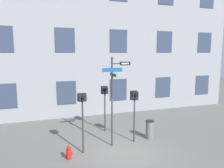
{
  "coord_description": "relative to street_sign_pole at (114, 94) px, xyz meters",
  "views": [
    {
      "loc": [
        -3.78,
        -9.3,
        4.77
      ],
      "look_at": [
        -0.39,
        0.86,
        3.22
      ],
      "focal_mm": 35.0,
      "sensor_mm": 36.0,
      "label": 1
    }
  ],
  "objects": [
    {
      "name": "ground_plane",
      "position": [
        0.31,
        -0.85,
        -2.72
      ],
      "size": [
        60.0,
        60.0,
        0.0
      ],
      "primitive_type": "plane",
      "color": "#595651"
    },
    {
      "name": "street_sign_pole",
      "position": [
        0.0,
        0.0,
        0.0
      ],
      "size": [
        1.49,
        0.93,
        4.57
      ],
      "color": "#2D2D33",
      "rests_on": "ground_plane"
    },
    {
      "name": "building_facade",
      "position": [
        0.31,
        5.96,
        2.91
      ],
      "size": [
        24.0,
        0.63,
        11.26
      ],
      "color": "gray",
      "rests_on": "ground_plane"
    },
    {
      "name": "pedestrian_signal_left",
      "position": [
        -1.65,
        -0.35,
        -0.46
      ],
      "size": [
        0.42,
        0.4,
        2.9
      ],
      "color": "#2D2D33",
      "rests_on": "ground_plane"
    },
    {
      "name": "fire_hydrant",
      "position": [
        -2.38,
        -0.73,
        -2.43
      ],
      "size": [
        0.4,
        0.24,
        0.62
      ],
      "color": "red",
      "rests_on": "ground_plane"
    },
    {
      "name": "pedestrian_signal_right",
      "position": [
        1.21,
        0.11,
        -0.52
      ],
      "size": [
        0.39,
        0.4,
        2.78
      ],
      "color": "#2D2D33",
      "rests_on": "ground_plane"
    },
    {
      "name": "trash_bin",
      "position": [
        2.22,
        0.26,
        -2.21
      ],
      "size": [
        0.48,
        0.48,
        1.03
      ],
      "color": "#59595B",
      "rests_on": "ground_plane"
    },
    {
      "name": "pedestrian_signal_across",
      "position": [
        0.19,
        2.16,
        -0.52
      ],
      "size": [
        0.4,
        0.4,
        2.78
      ],
      "color": "#2D2D33",
      "rests_on": "ground_plane"
    }
  ]
}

